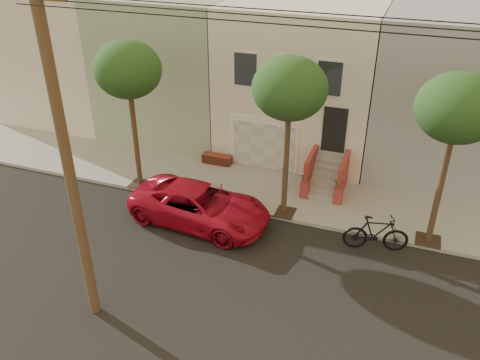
% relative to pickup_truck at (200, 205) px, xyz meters
% --- Properties ---
extents(ground, '(90.00, 90.00, 0.00)m').
position_rel_pickup_truck_xyz_m(ground, '(1.92, -2.33, -0.76)').
color(ground, black).
rests_on(ground, ground).
extents(sidewalk, '(40.00, 3.70, 0.15)m').
position_rel_pickup_truck_xyz_m(sidewalk, '(1.92, 3.02, -0.69)').
color(sidewalk, gray).
rests_on(sidewalk, ground).
extents(house_row, '(33.10, 11.70, 7.00)m').
position_rel_pickup_truck_xyz_m(house_row, '(1.93, 8.86, 2.88)').
color(house_row, beige).
rests_on(house_row, sidewalk).
extents(tree_left, '(2.70, 2.57, 6.30)m').
position_rel_pickup_truck_xyz_m(tree_left, '(-3.58, 1.57, 4.49)').
color(tree_left, '#2D2116').
rests_on(tree_left, sidewalk).
extents(tree_mid, '(2.70, 2.57, 6.30)m').
position_rel_pickup_truck_xyz_m(tree_mid, '(2.92, 1.57, 4.49)').
color(tree_mid, '#2D2116').
rests_on(tree_mid, sidewalk).
extents(tree_right, '(2.70, 2.57, 6.30)m').
position_rel_pickup_truck_xyz_m(tree_right, '(8.42, 1.57, 4.49)').
color(tree_right, '#2D2116').
rests_on(tree_right, sidewalk).
extents(pickup_truck, '(5.69, 3.01, 1.52)m').
position_rel_pickup_truck_xyz_m(pickup_truck, '(0.00, 0.00, 0.00)').
color(pickup_truck, '#AF0C22').
rests_on(pickup_truck, ground).
extents(motorcycle, '(2.41, 1.16, 1.40)m').
position_rel_pickup_truck_xyz_m(motorcycle, '(6.60, 0.55, -0.06)').
color(motorcycle, black).
rests_on(motorcycle, ground).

